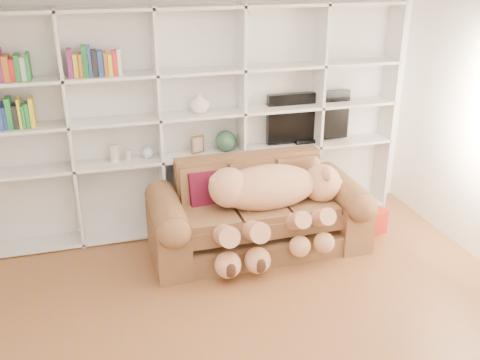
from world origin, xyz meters
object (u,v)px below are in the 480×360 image
object	(u,v)px
teddy_bear	(271,198)
tv	(308,118)
gift_box	(366,220)
sofa	(257,217)

from	to	relation	value
teddy_bear	tv	world-z (taller)	tv
teddy_bear	gift_box	bearing A→B (deg)	11.47
gift_box	sofa	bearing A→B (deg)	179.22
tv	sofa	bearing A→B (deg)	-140.08
teddy_bear	tv	xyz separation A→B (m)	(0.73, 0.86, 0.52)
sofa	gift_box	xyz separation A→B (m)	(1.26, -0.02, -0.21)
teddy_bear	gift_box	distance (m)	1.29
teddy_bear	tv	distance (m)	1.24
teddy_bear	tv	size ratio (longest dim) A/B	1.57
sofa	gift_box	distance (m)	1.28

